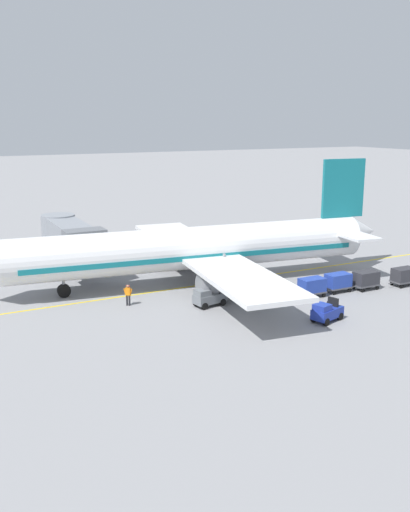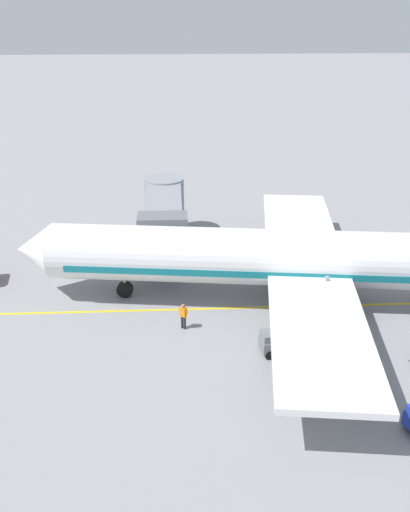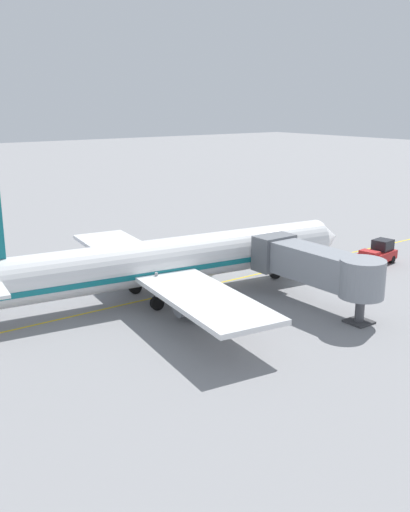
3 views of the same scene
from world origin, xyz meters
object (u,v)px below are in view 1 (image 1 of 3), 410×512
object	(u,v)px
baggage_cart_front	(312,286)
baggage_tug_trailing	(209,297)
ground_crew_wing_walker	(128,294)
baggage_cart_tail_end	(404,275)
parked_airliner	(196,249)
jet_bridge	(70,237)
baggage_cart_third_in_train	(366,279)
baggage_cart_second_in_train	(338,281)
baggage_tug_lead	(327,312)

from	to	relation	value
baggage_cart_front	baggage_tug_trailing	bearing A→B (deg)	78.07
baggage_tug_trailing	ground_crew_wing_walker	bearing A→B (deg)	61.16
baggage_tug_trailing	baggage_cart_tail_end	bearing A→B (deg)	-99.31
parked_airliner	jet_bridge	distance (m)	12.53
jet_bridge	baggage_cart_third_in_train	world-z (taller)	jet_bridge
baggage_cart_front	baggage_cart_tail_end	bearing A→B (deg)	-96.82
ground_crew_wing_walker	baggage_cart_second_in_train	bearing A→B (deg)	-105.62
parked_airliner	ground_crew_wing_walker	xyz separation A→B (m)	(-3.00, 7.47, -2.23)
parked_airliner	baggage_tug_lead	size ratio (longest dim) A/B	13.64
baggage_cart_third_in_train	ground_crew_wing_walker	bearing A→B (deg)	74.88
jet_bridge	baggage_tug_lead	size ratio (longest dim) A/B	4.44
baggage_cart_third_in_train	parked_airliner	bearing A→B (deg)	55.59
parked_airliner	baggage_tug_trailing	xyz separation A→B (m)	(-6.03, 1.95, -2.47)
parked_airliner	baggage_cart_second_in_train	bearing A→B (deg)	-129.19
baggage_tug_lead	ground_crew_wing_walker	size ratio (longest dim) A/B	1.62
parked_airliner	baggage_cart_front	distance (m)	10.54
jet_bridge	baggage_cart_front	xyz separation A→B (m)	(-16.83, -15.39, -2.50)
baggage_cart_third_in_train	baggage_cart_tail_end	size ratio (longest dim) A/B	1.00
jet_bridge	baggage_cart_front	distance (m)	22.94
jet_bridge	baggage_cart_tail_end	bearing A→B (deg)	-126.09
baggage_cart_second_in_train	jet_bridge	bearing A→B (deg)	47.47
jet_bridge	ground_crew_wing_walker	xyz separation A→B (m)	(-11.97, -1.27, -2.50)
baggage_tug_lead	jet_bridge	bearing A→B (deg)	29.92
ground_crew_wing_walker	baggage_tug_trailing	bearing A→B (deg)	-118.84
baggage_tug_lead	baggage_cart_second_in_train	world-z (taller)	baggage_tug_lead
baggage_cart_front	baggage_cart_tail_end	distance (m)	9.26
jet_bridge	ground_crew_wing_walker	distance (m)	12.30
baggage_tug_lead	baggage_cart_tail_end	size ratio (longest dim) A/B	0.94
baggage_cart_front	baggage_cart_tail_end	size ratio (longest dim) A/B	1.00
baggage_tug_lead	baggage_cart_tail_end	xyz separation A→B (m)	(4.10, -11.92, 0.24)
baggage_cart_front	baggage_cart_second_in_train	world-z (taller)	same
baggage_tug_lead	ground_crew_wing_walker	xyz separation A→B (m)	(10.05, 11.41, 0.24)
parked_airliner	baggage_tug_trailing	size ratio (longest dim) A/B	14.13
baggage_tug_lead	baggage_cart_second_in_train	xyz separation A→B (m)	(5.31, -5.55, 0.24)
baggage_tug_lead	parked_airliner	bearing A→B (deg)	16.81
baggage_cart_front	ground_crew_wing_walker	distance (m)	14.94
baggage_tug_lead	baggage_tug_trailing	size ratio (longest dim) A/B	1.04
baggage_cart_third_in_train	baggage_cart_tail_end	distance (m)	3.83
parked_airliner	baggage_cart_third_in_train	distance (m)	14.82
baggage_cart_front	jet_bridge	bearing A→B (deg)	42.45
baggage_tug_lead	baggage_cart_front	distance (m)	5.87
parked_airliner	jet_bridge	bearing A→B (deg)	44.21
baggage_cart_third_in_train	ground_crew_wing_walker	xyz separation A→B (m)	(5.28, 19.55, 0.00)
baggage_tug_trailing	baggage_cart_third_in_train	xyz separation A→B (m)	(-2.25, -14.04, 0.24)
baggage_cart_second_in_train	parked_airliner	bearing A→B (deg)	50.81
baggage_cart_front	baggage_cart_third_in_train	world-z (taller)	same
jet_bridge	baggage_cart_second_in_train	bearing A→B (deg)	-132.53
jet_bridge	baggage_tug_lead	distance (m)	25.56
baggage_cart_front	baggage_cart_tail_end	world-z (taller)	same
parked_airliner	baggage_cart_tail_end	distance (m)	18.35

